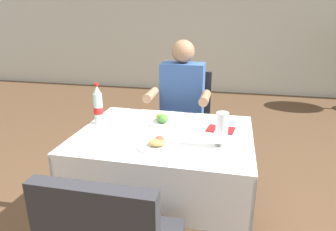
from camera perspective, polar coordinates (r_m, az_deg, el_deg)
The scene contains 9 objects.
back_wall at distance 5.87m, azimuth 8.43°, elevation 18.75°, with size 11.00×0.12×2.92m, color silver.
main_dining_table at distance 1.94m, azimuth -0.64°, elevation -8.15°, with size 1.08×0.86×0.75m.
chair_far_diner_seat at distance 2.69m, azimuth 3.32°, elevation -0.76°, with size 0.44×0.50×0.97m.
seated_diner_far at distance 2.54m, azimuth 2.54°, elevation 1.80°, with size 0.50×0.46×1.26m.
plate_near_camera at distance 1.67m, azimuth -1.94°, elevation -5.44°, with size 0.22×0.22×0.05m.
plate_far_diner at distance 2.01m, azimuth -0.69°, elevation -0.97°, with size 0.24×0.24×0.07m.
beer_glass_left at distance 1.66m, azimuth 10.24°, elevation -2.68°, with size 0.07×0.07×0.20m.
cola_bottle_primary at distance 2.03m, azimuth -13.24°, elevation 1.75°, with size 0.06×0.06×0.28m.
napkin_cutlery_set at distance 1.93m, azimuth 10.05°, elevation -2.61°, with size 0.19×0.20×0.01m.
Camera 1 is at (0.46, -1.54, 1.46)m, focal length 31.85 mm.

